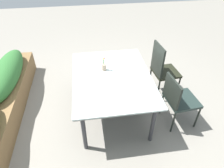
# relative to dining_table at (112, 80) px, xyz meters

# --- Properties ---
(ground_plane) EXTENTS (12.00, 12.00, 0.00)m
(ground_plane) POSITION_rel_dining_table_xyz_m (0.05, 0.07, -0.67)
(ground_plane) COLOR gray
(dining_table) EXTENTS (1.57, 1.18, 0.73)m
(dining_table) POSITION_rel_dining_table_xyz_m (0.00, 0.00, 0.00)
(dining_table) COLOR silver
(dining_table) RESTS_ON ground
(chair_near_right) EXTENTS (0.46, 0.46, 1.02)m
(chair_near_right) POSITION_rel_dining_table_xyz_m (0.35, -0.94, -0.11)
(chair_near_right) COLOR black
(chair_near_right) RESTS_ON ground
(chair_near_left) EXTENTS (0.48, 0.48, 0.86)m
(chair_near_left) POSITION_rel_dining_table_xyz_m (-0.36, -0.95, -0.18)
(chair_near_left) COLOR #1E2C28
(chair_near_left) RESTS_ON ground
(flower_vase) EXTENTS (0.08, 0.08, 0.23)m
(flower_vase) POSITION_rel_dining_table_xyz_m (0.20, 0.10, 0.14)
(flower_vase) COLOR tan
(flower_vase) RESTS_ON dining_table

